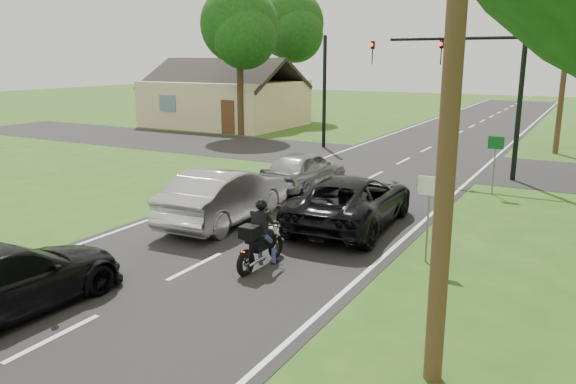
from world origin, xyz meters
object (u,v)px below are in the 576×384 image
object	(u,v)px
traffic_signal	(473,76)
sign_white	(429,198)
silver_sedan	(225,195)
utility_pole_far	(566,53)
silver_suv	(304,169)
motorcycle_rider	(260,241)
dark_car_behind	(7,280)
dark_suv	(351,201)
sign_green	(495,151)
utility_pole_near	(455,39)

from	to	relation	value
traffic_signal	sign_white	bearing A→B (deg)	-82.95
silver_sedan	utility_pole_far	size ratio (longest dim) A/B	0.50
silver_suv	sign_white	distance (m)	8.40
motorcycle_rider	sign_white	bearing A→B (deg)	34.64
dark_car_behind	dark_suv	bearing A→B (deg)	-110.02
motorcycle_rider	silver_suv	size ratio (longest dim) A/B	0.45
silver_sedan	dark_car_behind	distance (m)	7.16
silver_suv	sign_white	xyz separation A→B (m)	(6.22, -5.59, 0.86)
utility_pole_far	sign_white	size ratio (longest dim) A/B	4.71
motorcycle_rider	utility_pole_far	xyz separation A→B (m)	(4.84, 21.26, 4.43)
dark_suv	dark_car_behind	bearing A→B (deg)	64.29
silver_sedan	dark_car_behind	world-z (taller)	silver_sedan
utility_pole_far	sign_green	distance (m)	11.63
silver_suv	utility_pole_near	distance (m)	13.79
silver_suv	utility_pole_far	xyz separation A→B (m)	(7.72, 13.43, 4.34)
silver_sedan	silver_suv	xyz separation A→B (m)	(0.02, 5.14, -0.09)
dark_suv	utility_pole_far	world-z (taller)	utility_pole_far
sign_green	dark_suv	bearing A→B (deg)	-115.73
utility_pole_far	dark_car_behind	bearing A→B (deg)	-106.80
traffic_signal	utility_pole_far	bearing A→B (deg)	70.32
dark_suv	sign_green	bearing A→B (deg)	-119.17
motorcycle_rider	silver_sedan	distance (m)	3.95
sign_green	dark_car_behind	bearing A→B (deg)	-113.73
silver_suv	utility_pole_near	bearing A→B (deg)	128.75
dark_suv	sign_white	size ratio (longest dim) A/B	2.56
utility_pole_far	sign_green	world-z (taller)	utility_pole_far
sign_white	dark_suv	bearing A→B (deg)	145.55
traffic_signal	utility_pole_near	distance (m)	16.28
motorcycle_rider	dark_car_behind	xyz separation A→B (m)	(-2.93, -4.47, 0.04)
traffic_signal	utility_pole_far	distance (m)	8.55
traffic_signal	utility_pole_far	world-z (taller)	utility_pole_far
dark_suv	silver_suv	bearing A→B (deg)	-50.28
dark_car_behind	utility_pole_far	size ratio (longest dim) A/B	0.47
silver_sedan	traffic_signal	distance (m)	12.10
silver_sedan	utility_pole_near	xyz separation A→B (m)	(7.74, -5.43, 4.25)
motorcycle_rider	dark_car_behind	size ratio (longest dim) A/B	0.41
dark_car_behind	sign_green	distance (m)	16.10
silver_suv	silver_sedan	bearing A→B (deg)	92.42
sign_green	traffic_signal	bearing A→B (deg)	117.38
traffic_signal	sign_white	world-z (taller)	traffic_signal
utility_pole_near	traffic_signal	bearing A→B (deg)	100.14
motorcycle_rider	traffic_signal	xyz separation A→B (m)	(1.98, 13.26, 3.48)
motorcycle_rider	dark_car_behind	world-z (taller)	motorcycle_rider
dark_suv	sign_white	distance (m)	3.43
dark_suv	utility_pole_near	xyz separation A→B (m)	(4.25, -6.86, 4.32)
dark_suv	dark_car_behind	size ratio (longest dim) A/B	1.15
utility_pole_near	utility_pole_far	bearing A→B (deg)	90.00
silver_suv	dark_car_behind	bearing A→B (deg)	92.37
motorcycle_rider	sign_white	world-z (taller)	sign_white
silver_sedan	silver_suv	bearing A→B (deg)	-93.49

